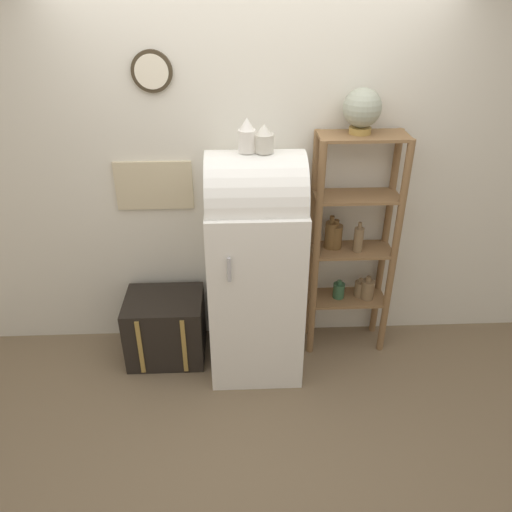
# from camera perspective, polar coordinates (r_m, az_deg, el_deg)

# --- Properties ---
(ground_plane) EXTENTS (12.00, 12.00, 0.00)m
(ground_plane) POSITION_cam_1_polar(r_m,az_deg,el_deg) (3.68, 0.07, -13.67)
(ground_plane) COLOR #7A664C
(wall_back) EXTENTS (7.00, 0.09, 2.70)m
(wall_back) POSITION_cam_1_polar(r_m,az_deg,el_deg) (3.46, -0.42, 9.78)
(wall_back) COLOR silver
(wall_back) RESTS_ON ground_plane
(refrigerator) EXTENTS (0.62, 0.70, 1.60)m
(refrigerator) POSITION_cam_1_polar(r_m,az_deg,el_deg) (3.36, -0.08, -0.71)
(refrigerator) COLOR white
(refrigerator) RESTS_ON ground_plane
(suitcase_trunk) EXTENTS (0.56, 0.45, 0.50)m
(suitcase_trunk) POSITION_cam_1_polar(r_m,az_deg,el_deg) (3.78, -10.26, -8.00)
(suitcase_trunk) COLOR black
(suitcase_trunk) RESTS_ON ground_plane
(shelf_unit) EXTENTS (0.59, 0.28, 1.64)m
(shelf_unit) POSITION_cam_1_polar(r_m,az_deg,el_deg) (3.58, 10.85, 1.46)
(shelf_unit) COLOR olive
(shelf_unit) RESTS_ON ground_plane
(globe) EXTENTS (0.24, 0.24, 0.28)m
(globe) POSITION_cam_1_polar(r_m,az_deg,el_deg) (3.27, 12.04, 16.11)
(globe) COLOR #AD8942
(globe) RESTS_ON shelf_unit
(vase_left) EXTENTS (0.10, 0.10, 0.20)m
(vase_left) POSITION_cam_1_polar(r_m,az_deg,el_deg) (3.01, -1.05, 13.52)
(vase_left) COLOR white
(vase_left) RESTS_ON refrigerator
(vase_center) EXTENTS (0.12, 0.12, 0.17)m
(vase_center) POSITION_cam_1_polar(r_m,az_deg,el_deg) (3.01, 0.92, 13.20)
(vase_center) COLOR beige
(vase_center) RESTS_ON refrigerator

